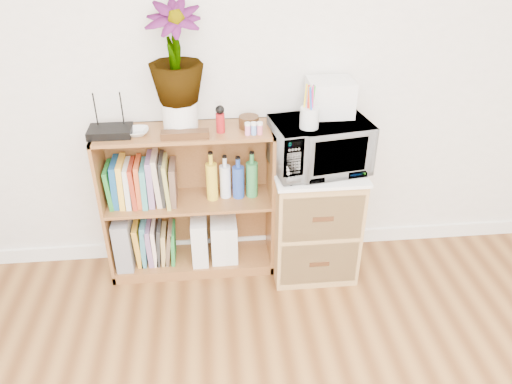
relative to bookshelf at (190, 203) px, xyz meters
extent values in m
cube|color=white|center=(0.35, 0.14, -0.42)|extent=(4.00, 0.02, 0.10)
cube|color=brown|center=(0.00, 0.00, 0.00)|extent=(1.00, 0.30, 0.95)
cube|color=#9E7542|center=(0.75, -0.08, -0.12)|extent=(0.50, 0.45, 0.70)
imported|color=white|center=(0.75, -0.08, 0.39)|extent=(0.57, 0.43, 0.29)
cylinder|color=silver|center=(0.67, -0.16, 0.59)|extent=(0.10, 0.10, 0.11)
cube|color=silver|center=(0.81, 0.01, 0.63)|extent=(0.25, 0.21, 0.20)
cube|color=black|center=(-0.39, -0.02, 0.50)|extent=(0.23, 0.16, 0.04)
imported|color=silver|center=(-0.25, -0.03, 0.49)|extent=(0.13, 0.13, 0.03)
cylinder|color=silver|center=(-0.01, 0.02, 0.56)|extent=(0.19, 0.19, 0.16)
imported|color=#3C7A30|center=(-0.01, 0.02, 0.90)|extent=(0.29, 0.29, 0.52)
cube|color=#371D0F|center=(0.01, -0.10, 0.50)|extent=(0.26, 0.06, 0.04)
cylinder|color=maroon|center=(0.20, -0.04, 0.53)|extent=(0.05, 0.05, 0.11)
cylinder|color=#361F0E|center=(0.36, 0.01, 0.51)|extent=(0.11, 0.11, 0.07)
cube|color=pink|center=(0.38, -0.09, 0.50)|extent=(0.11, 0.04, 0.06)
cube|color=gray|center=(-0.42, 0.00, -0.24)|extent=(0.10, 0.27, 0.34)
cube|color=silver|center=(0.05, -0.01, -0.25)|extent=(0.10, 0.25, 0.31)
cube|color=silver|center=(0.16, -0.01, -0.27)|extent=(0.09, 0.22, 0.27)
cube|color=silver|center=(0.23, -0.01, -0.27)|extent=(0.09, 0.22, 0.27)
cube|color=#207A2B|center=(-0.45, 0.00, 0.15)|extent=(0.04, 0.20, 0.24)
cube|color=#164D85|center=(-0.41, 0.00, 0.16)|extent=(0.04, 0.20, 0.27)
cube|color=yellow|center=(-0.38, 0.00, 0.16)|extent=(0.04, 0.20, 0.28)
cube|color=silver|center=(-0.34, 0.00, 0.15)|extent=(0.04, 0.20, 0.26)
cube|color=#9F2F1B|center=(-0.31, 0.00, 0.15)|extent=(0.03, 0.20, 0.26)
cube|color=#D95526|center=(-0.28, 0.00, 0.16)|extent=(0.03, 0.20, 0.27)
cube|color=teal|center=(-0.25, 0.00, 0.15)|extent=(0.04, 0.20, 0.25)
cube|color=#856496|center=(-0.21, 0.00, 0.17)|extent=(0.04, 0.20, 0.29)
cube|color=#C4AC98|center=(-0.17, 0.00, 0.18)|extent=(0.04, 0.20, 0.30)
cube|color=black|center=(-0.14, 0.00, 0.17)|extent=(0.03, 0.20, 0.28)
cube|color=#9D9948|center=(-0.12, 0.00, 0.17)|extent=(0.03, 0.20, 0.28)
cube|color=brown|center=(-0.09, 0.00, 0.15)|extent=(0.04, 0.20, 0.25)
cylinder|color=gold|center=(0.14, 0.00, 0.17)|extent=(0.07, 0.07, 0.30)
cylinder|color=silver|center=(0.22, 0.00, 0.16)|extent=(0.07, 0.07, 0.26)
cylinder|color=#2242A0|center=(0.30, 0.00, 0.15)|extent=(0.07, 0.07, 0.26)
cylinder|color=#2F8343|center=(0.38, 0.00, 0.17)|extent=(0.07, 0.07, 0.28)
cylinder|color=yellow|center=(0.46, 0.00, 0.15)|extent=(0.06, 0.06, 0.26)
cylinder|color=silver|center=(0.54, 0.00, 0.16)|extent=(0.06, 0.06, 0.28)
cube|color=gold|center=(-0.33, 0.00, -0.27)|extent=(0.04, 0.19, 0.27)
cube|color=teal|center=(-0.30, 0.00, -0.26)|extent=(0.05, 0.19, 0.29)
cube|color=slate|center=(-0.26, 0.00, -0.27)|extent=(0.04, 0.19, 0.26)
cube|color=#FDD8C4|center=(-0.23, 0.00, -0.28)|extent=(0.03, 0.19, 0.26)
cube|color=#292929|center=(-0.21, 0.00, -0.27)|extent=(0.04, 0.19, 0.27)
cube|color=tan|center=(-0.18, 0.00, -0.29)|extent=(0.04, 0.19, 0.22)
cube|color=brown|center=(-0.15, 0.00, -0.28)|extent=(0.06, 0.19, 0.25)
cube|color=#207932|center=(-0.12, 0.00, -0.29)|extent=(0.03, 0.19, 0.23)
camera|label=1|loc=(0.15, -2.56, 1.61)|focal=35.00mm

